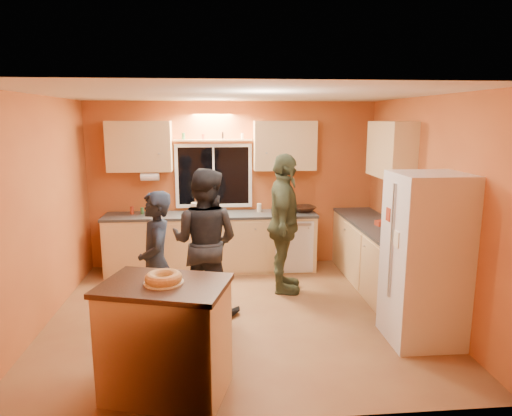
{
  "coord_description": "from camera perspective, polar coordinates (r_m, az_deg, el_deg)",
  "views": [
    {
      "loc": [
        -0.27,
        -5.18,
        2.34
      ],
      "look_at": [
        0.23,
        0.4,
        1.24
      ],
      "focal_mm": 32.0,
      "sensor_mm": 36.0,
      "label": 1
    }
  ],
  "objects": [
    {
      "name": "person_center",
      "position": [
        5.5,
        -6.41,
        -4.24
      ],
      "size": [
        1.05,
        0.94,
        1.77
      ],
      "primitive_type": "imported",
      "rotation": [
        0.0,
        0.0,
        2.77
      ],
      "color": "black",
      "rests_on": "ground"
    },
    {
      "name": "island",
      "position": [
        4.1,
        -11.18,
        -15.65
      ],
      "size": [
        1.19,
        0.96,
        1.0
      ],
      "rotation": [
        0.0,
        0.0,
        -0.28
      ],
      "color": "tan",
      "rests_on": "ground"
    },
    {
      "name": "room_shell",
      "position": [
        5.65,
        -1.1,
        3.81
      ],
      "size": [
        4.54,
        4.04,
        2.61
      ],
      "color": "#C36B32",
      "rests_on": "ground"
    },
    {
      "name": "right_counter",
      "position": [
        6.38,
        15.62,
        -6.49
      ],
      "size": [
        0.62,
        1.84,
        0.9
      ],
      "color": "tan",
      "rests_on": "ground"
    },
    {
      "name": "bundt_pastry",
      "position": [
        3.89,
        -11.48,
        -8.56
      ],
      "size": [
        0.31,
        0.31,
        0.09
      ],
      "primitive_type": "torus",
      "color": "#D9AF59",
      "rests_on": "island"
    },
    {
      "name": "red_box",
      "position": [
        6.46,
        15.46,
        -1.82
      ],
      "size": [
        0.18,
        0.15,
        0.07
      ],
      "primitive_type": "cube",
      "rotation": [
        0.0,
        0.0,
        0.22
      ],
      "color": "#9A2E17",
      "rests_on": "right_counter"
    },
    {
      "name": "person_left",
      "position": [
        5.06,
        -12.34,
        -6.89
      ],
      "size": [
        0.48,
        0.64,
        1.59
      ],
      "primitive_type": "imported",
      "rotation": [
        0.0,
        0.0,
        -1.39
      ],
      "color": "black",
      "rests_on": "ground"
    },
    {
      "name": "mixing_bowl",
      "position": [
        7.19,
        5.99,
        -0.1
      ],
      "size": [
        0.43,
        0.43,
        0.09
      ],
      "primitive_type": "imported",
      "rotation": [
        0.0,
        0.0,
        0.25
      ],
      "color": "black",
      "rests_on": "back_counter"
    },
    {
      "name": "refrigerator",
      "position": [
        5.09,
        20.39,
        -6.0
      ],
      "size": [
        0.72,
        0.7,
        1.8
      ],
      "primitive_type": "cube",
      "color": "silver",
      "rests_on": "ground"
    },
    {
      "name": "ground",
      "position": [
        5.69,
        -1.98,
        -13.15
      ],
      "size": [
        4.5,
        4.5,
        0.0
      ],
      "primitive_type": "plane",
      "color": "brown",
      "rests_on": "ground"
    },
    {
      "name": "potted_plant",
      "position": [
        5.52,
        19.24,
        -2.88
      ],
      "size": [
        0.32,
        0.29,
        0.32
      ],
      "primitive_type": "imported",
      "rotation": [
        0.0,
        0.0,
        -0.15
      ],
      "color": "gray",
      "rests_on": "right_counter"
    },
    {
      "name": "utensil_crock",
      "position": [
        7.05,
        -7.55,
        -0.02
      ],
      "size": [
        0.14,
        0.14,
        0.17
      ],
      "primitive_type": "cylinder",
      "color": "beige",
      "rests_on": "back_counter"
    },
    {
      "name": "back_counter",
      "position": [
        7.14,
        -2.65,
        -4.2
      ],
      "size": [
        4.23,
        0.62,
        0.9
      ],
      "color": "tan",
      "rests_on": "ground"
    },
    {
      "name": "person_right",
      "position": [
        6.13,
        3.49,
        -2.01
      ],
      "size": [
        0.63,
        1.17,
        1.89
      ],
      "primitive_type": "imported",
      "rotation": [
        0.0,
        0.0,
        1.41
      ],
      "color": "#373D26",
      "rests_on": "ground"
    }
  ]
}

